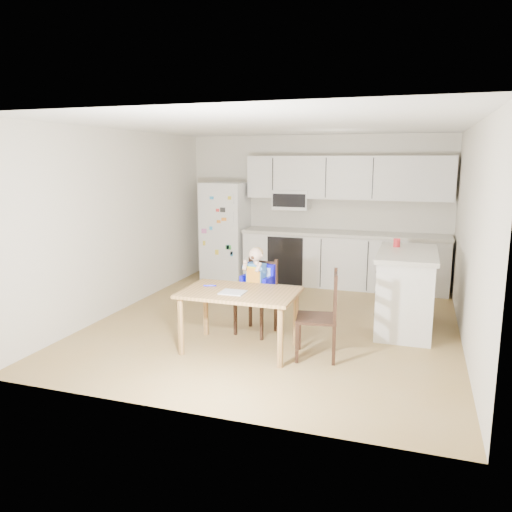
{
  "coord_description": "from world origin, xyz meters",
  "views": [
    {
      "loc": [
        1.69,
        -5.99,
        2.09
      ],
      "look_at": [
        -0.14,
        -0.42,
        0.96
      ],
      "focal_mm": 35.0,
      "sensor_mm": 36.0,
      "label": 1
    }
  ],
  "objects_px": {
    "red_cup": "(397,243)",
    "chair_booster": "(258,281)",
    "kitchen_island": "(406,290)",
    "refrigerator": "(226,231)",
    "dining_table": "(240,299)",
    "chair_side": "(326,310)"
  },
  "relations": [
    {
      "from": "red_cup",
      "to": "chair_side",
      "type": "xyz_separation_m",
      "value": [
        -0.63,
        -1.54,
        -0.51
      ]
    },
    {
      "from": "kitchen_island",
      "to": "dining_table",
      "type": "xyz_separation_m",
      "value": [
        -1.72,
        -1.32,
        0.09
      ]
    },
    {
      "from": "red_cup",
      "to": "chair_booster",
      "type": "bearing_deg",
      "value": -147.56
    },
    {
      "from": "kitchen_island",
      "to": "chair_side",
      "type": "xyz_separation_m",
      "value": [
        -0.77,
        -1.25,
        0.04
      ]
    },
    {
      "from": "refrigerator",
      "to": "chair_side",
      "type": "distance_m",
      "value": 3.91
    },
    {
      "from": "red_cup",
      "to": "chair_booster",
      "type": "relative_size",
      "value": 0.1
    },
    {
      "from": "kitchen_island",
      "to": "dining_table",
      "type": "height_order",
      "value": "kitchen_island"
    },
    {
      "from": "kitchen_island",
      "to": "refrigerator",
      "type": "bearing_deg",
      "value": 149.4
    },
    {
      "from": "chair_side",
      "to": "red_cup",
      "type": "bearing_deg",
      "value": 148.47
    },
    {
      "from": "kitchen_island",
      "to": "chair_side",
      "type": "relative_size",
      "value": 1.41
    },
    {
      "from": "red_cup",
      "to": "chair_side",
      "type": "distance_m",
      "value": 1.74
    },
    {
      "from": "kitchen_island",
      "to": "chair_booster",
      "type": "bearing_deg",
      "value": -157.68
    },
    {
      "from": "chair_booster",
      "to": "kitchen_island",
      "type": "bearing_deg",
      "value": 33.73
    },
    {
      "from": "refrigerator",
      "to": "chair_side",
      "type": "relative_size",
      "value": 1.79
    },
    {
      "from": "kitchen_island",
      "to": "chair_side",
      "type": "distance_m",
      "value": 1.47
    },
    {
      "from": "refrigerator",
      "to": "chair_booster",
      "type": "relative_size",
      "value": 1.6
    },
    {
      "from": "refrigerator",
      "to": "red_cup",
      "type": "relative_size",
      "value": 15.65
    },
    {
      "from": "dining_table",
      "to": "chair_booster",
      "type": "bearing_deg",
      "value": 89.18
    },
    {
      "from": "kitchen_island",
      "to": "red_cup",
      "type": "relative_size",
      "value": 12.31
    },
    {
      "from": "dining_table",
      "to": "chair_side",
      "type": "bearing_deg",
      "value": 3.97
    },
    {
      "from": "chair_booster",
      "to": "chair_side",
      "type": "height_order",
      "value": "chair_booster"
    },
    {
      "from": "refrigerator",
      "to": "chair_side",
      "type": "xyz_separation_m",
      "value": [
        2.36,
        -3.11,
        -0.31
      ]
    }
  ]
}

